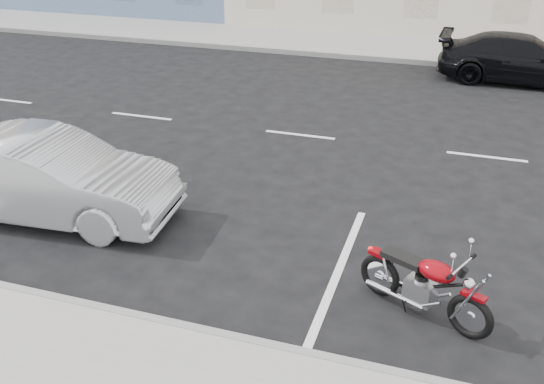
% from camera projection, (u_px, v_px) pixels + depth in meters
% --- Properties ---
extents(ground, '(120.00, 120.00, 0.00)m').
position_uv_depth(ground, '(389.00, 145.00, 13.03)').
color(ground, black).
rests_on(ground, ground).
extents(sidewalk_far, '(80.00, 3.40, 0.15)m').
position_uv_depth(sidewalk_far, '(285.00, 40.00, 21.78)').
color(sidewalk_far, gray).
rests_on(sidewalk_far, ground).
extents(curb_far, '(80.00, 0.12, 0.16)m').
position_uv_depth(curb_far, '(271.00, 51.00, 20.33)').
color(curb_far, gray).
rests_on(curb_far, ground).
extents(motorcycle, '(1.77, 0.94, 0.95)m').
position_uv_depth(motorcycle, '(474.00, 309.00, 7.27)').
color(motorcycle, black).
rests_on(motorcycle, ground).
extents(sedan_silver, '(4.42, 1.83, 1.42)m').
position_uv_depth(sedan_silver, '(47.00, 177.00, 9.93)').
color(sedan_silver, '#A7AAAF').
rests_on(sedan_silver, ground).
extents(car_far, '(4.62, 1.99, 1.32)m').
position_uv_depth(car_far, '(522.00, 59.00, 17.01)').
color(car_far, black).
rests_on(car_far, ground).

